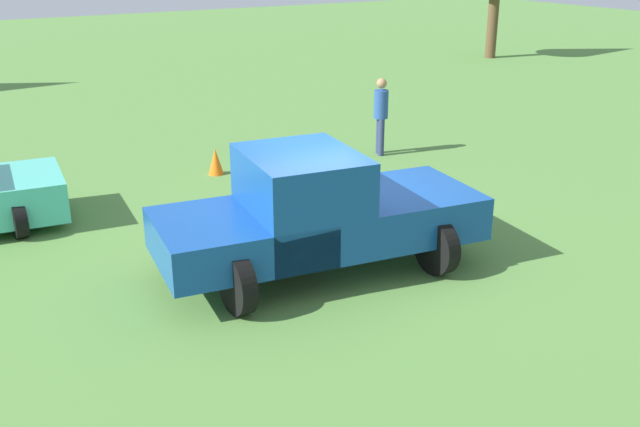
% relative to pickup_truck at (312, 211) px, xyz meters
% --- Properties ---
extents(ground_plane, '(80.00, 80.00, 0.00)m').
position_rel_pickup_truck_xyz_m(ground_plane, '(-0.34, 0.35, -0.96)').
color(ground_plane, '#54843D').
extents(pickup_truck, '(2.75, 4.94, 1.84)m').
position_rel_pickup_truck_xyz_m(pickup_truck, '(0.00, 0.00, 0.00)').
color(pickup_truck, black).
rests_on(pickup_truck, ground_plane).
extents(person_bystander, '(0.42, 0.42, 1.74)m').
position_rel_pickup_truck_xyz_m(person_bystander, '(-4.61, 4.53, 0.02)').
color(person_bystander, navy).
rests_on(person_bystander, ground_plane).
extents(traffic_cone, '(0.32, 0.32, 0.55)m').
position_rel_pickup_truck_xyz_m(traffic_cone, '(-5.16, 0.72, -0.69)').
color(traffic_cone, orange).
rests_on(traffic_cone, ground_plane).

